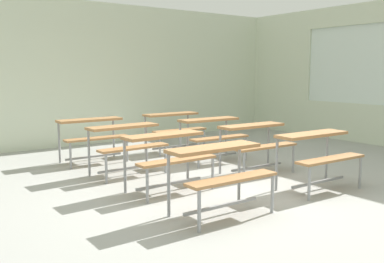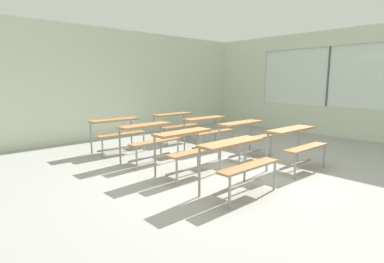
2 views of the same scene
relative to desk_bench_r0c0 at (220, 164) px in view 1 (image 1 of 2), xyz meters
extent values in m
cube|color=#9E9E99|center=(0.56, 0.70, -0.59)|extent=(10.00, 9.00, 0.05)
cube|color=beige|center=(0.56, 5.20, 0.94)|extent=(10.00, 0.12, 3.00)
cube|color=beige|center=(5.56, 4.25, 1.14)|extent=(0.12, 1.90, 1.70)
cube|color=#A87547|center=(0.00, 0.11, 0.16)|extent=(1.10, 0.33, 0.04)
cube|color=#A87547|center=(0.00, -0.21, -0.12)|extent=(1.10, 0.23, 0.03)
cylinder|color=gray|center=(-0.50, 0.25, -0.20)|extent=(0.04, 0.04, 0.72)
cylinder|color=gray|center=(0.50, 0.25, -0.20)|extent=(0.04, 0.04, 0.72)
cylinder|color=gray|center=(-0.50, -0.30, -0.34)|extent=(0.04, 0.04, 0.44)
cylinder|color=gray|center=(0.50, -0.30, -0.34)|extent=(0.04, 0.04, 0.44)
cube|color=gray|center=(0.00, -0.03, -0.46)|extent=(1.00, 0.04, 0.03)
cube|color=#A87547|center=(1.70, 0.14, 0.16)|extent=(1.11, 0.36, 0.04)
cube|color=#A87547|center=(1.68, -0.18, -0.12)|extent=(1.11, 0.26, 0.03)
cylinder|color=gray|center=(1.20, 0.29, -0.20)|extent=(0.04, 0.04, 0.72)
cylinder|color=gray|center=(2.20, 0.26, -0.20)|extent=(0.04, 0.04, 0.72)
cylinder|color=gray|center=(1.18, -0.26, -0.34)|extent=(0.04, 0.04, 0.44)
cylinder|color=gray|center=(2.18, -0.29, -0.34)|extent=(0.04, 0.04, 0.44)
cube|color=gray|center=(1.69, 0.00, -0.46)|extent=(1.00, 0.07, 0.03)
cube|color=#A87547|center=(0.04, 1.22, 0.16)|extent=(1.11, 0.34, 0.04)
cube|color=#A87547|center=(0.05, 0.90, -0.12)|extent=(1.10, 0.24, 0.03)
cylinder|color=gray|center=(-0.46, 1.35, -0.20)|extent=(0.04, 0.04, 0.72)
cylinder|color=gray|center=(0.54, 1.37, -0.20)|extent=(0.04, 0.04, 0.72)
cylinder|color=gray|center=(-0.45, 0.80, -0.34)|extent=(0.04, 0.04, 0.44)
cylinder|color=gray|center=(0.55, 0.82, -0.34)|extent=(0.04, 0.04, 0.44)
cube|color=gray|center=(0.05, 1.08, -0.46)|extent=(1.00, 0.05, 0.03)
cube|color=#A87547|center=(1.68, 1.27, 0.16)|extent=(1.11, 0.35, 0.04)
cube|color=#A87547|center=(1.67, 0.95, -0.12)|extent=(1.11, 0.25, 0.03)
cylinder|color=gray|center=(1.18, 1.43, -0.20)|extent=(0.04, 0.04, 0.72)
cylinder|color=gray|center=(2.18, 1.39, -0.20)|extent=(0.04, 0.04, 0.72)
cylinder|color=gray|center=(1.17, 0.88, -0.34)|extent=(0.04, 0.04, 0.44)
cylinder|color=gray|center=(2.16, 0.84, -0.34)|extent=(0.04, 0.04, 0.44)
cube|color=gray|center=(1.67, 1.13, -0.46)|extent=(1.00, 0.06, 0.03)
cube|color=#A87547|center=(0.02, 2.34, 0.16)|extent=(1.11, 0.36, 0.04)
cube|color=#A87547|center=(0.03, 2.02, -0.12)|extent=(1.11, 0.26, 0.03)
cylinder|color=gray|center=(-0.49, 2.46, -0.20)|extent=(0.04, 0.04, 0.72)
cylinder|color=gray|center=(0.51, 2.50, -0.20)|extent=(0.04, 0.04, 0.72)
cylinder|color=gray|center=(-0.46, 1.91, -0.34)|extent=(0.04, 0.04, 0.44)
cylinder|color=gray|center=(0.54, 1.95, -0.34)|extent=(0.04, 0.04, 0.44)
cube|color=gray|center=(0.03, 2.20, -0.46)|extent=(1.00, 0.07, 0.03)
cube|color=#A87547|center=(1.67, 2.33, 0.16)|extent=(1.11, 0.36, 0.04)
cube|color=#A87547|center=(1.65, 2.01, -0.12)|extent=(1.11, 0.26, 0.03)
cylinder|color=gray|center=(1.17, 2.49, -0.20)|extent=(0.04, 0.04, 0.72)
cylinder|color=gray|center=(2.17, 2.45, -0.20)|extent=(0.04, 0.04, 0.72)
cylinder|color=gray|center=(1.15, 1.94, -0.34)|extent=(0.04, 0.04, 0.44)
cylinder|color=gray|center=(2.15, 1.90, -0.34)|extent=(0.04, 0.04, 0.44)
cube|color=gray|center=(1.66, 2.19, -0.46)|extent=(1.00, 0.07, 0.03)
cube|color=#A87547|center=(-0.04, 3.49, 0.16)|extent=(1.11, 0.34, 0.04)
cube|color=#A87547|center=(-0.04, 3.17, -0.12)|extent=(1.10, 0.24, 0.03)
cylinder|color=gray|center=(-0.54, 3.64, -0.20)|extent=(0.04, 0.04, 0.72)
cylinder|color=gray|center=(0.46, 3.62, -0.20)|extent=(0.04, 0.04, 0.72)
cylinder|color=gray|center=(-0.54, 3.09, -0.34)|extent=(0.04, 0.04, 0.44)
cylinder|color=gray|center=(0.46, 3.07, -0.34)|extent=(0.04, 0.04, 0.44)
cube|color=gray|center=(-0.04, 3.35, -0.46)|extent=(1.00, 0.05, 0.03)
cube|color=#A87547|center=(1.64, 3.50, 0.16)|extent=(1.10, 0.34, 0.04)
cube|color=#A87547|center=(1.63, 3.18, -0.12)|extent=(1.10, 0.24, 0.03)
cylinder|color=gray|center=(1.14, 3.65, -0.20)|extent=(0.04, 0.04, 0.72)
cylinder|color=gray|center=(2.14, 3.63, -0.20)|extent=(0.04, 0.04, 0.72)
cylinder|color=gray|center=(1.13, 3.10, -0.34)|extent=(0.04, 0.04, 0.44)
cylinder|color=gray|center=(2.13, 3.08, -0.34)|extent=(0.04, 0.04, 0.44)
cube|color=gray|center=(1.64, 3.36, -0.46)|extent=(1.00, 0.05, 0.03)
camera|label=1|loc=(-2.88, -3.47, 0.99)|focal=39.85mm
camera|label=2|loc=(-3.24, -2.60, 1.04)|focal=28.00mm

